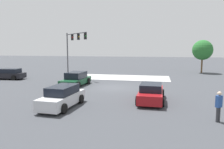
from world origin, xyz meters
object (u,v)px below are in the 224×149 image
Objects in this scene: car_1 at (76,79)px; pedestrian at (219,105)px; car_3 at (151,93)px; traffic_signal_mast at (73,44)px; car_2 at (8,74)px; tree_corner_a at (203,50)px; car_0 at (62,97)px.

pedestrian is at bearing 55.34° from car_1.
car_1 is 10.15m from car_3.
car_1 is (-2.89, 6.67, -4.02)m from traffic_signal_mast.
tree_corner_a reaches higher than car_2.
car_2 is 0.94× the size of car_3.
car_0 is at bearing 117.13° from car_3.
car_3 is (-11.33, 12.31, -4.06)m from traffic_signal_mast.
car_3 is at bearing -2.36° from traffic_signal_mast.
traffic_signal_mast is 8.31m from car_1.
traffic_signal_mast reaches higher than car_0.
traffic_signal_mast is 16.63m from car_0.
tree_corner_a is at bearing -49.70° from pedestrian.
car_0 is 0.94× the size of car_1.
car_1 is 0.88× the size of tree_corner_a.
tree_corner_a is at bearing -18.49° from car_3.
car_2 is at bearing -127.47° from car_0.
tree_corner_a is at bearing -157.31° from car_2.
car_0 is 6.82m from car_3.
pedestrian is 25.84m from tree_corner_a.
car_2 is (12.96, -11.38, -0.05)m from car_0.
pedestrian is at bearing 81.60° from tree_corner_a.
car_2 is 2.58× the size of pedestrian.
car_2 is (10.66, -2.77, -0.03)m from car_1.
car_2 is 29.90m from tree_corner_a.
traffic_signal_mast reaches higher than car_1.
car_1 reaches higher than car_2.
traffic_signal_mast reaches higher than car_2.
car_1 is 0.98× the size of car_3.
traffic_signal_mast is 22.68m from pedestrian.
car_3 is 22.90m from tree_corner_a.
car_2 is at bearing -108.33° from traffic_signal_mast.
car_3 reaches higher than car_2.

